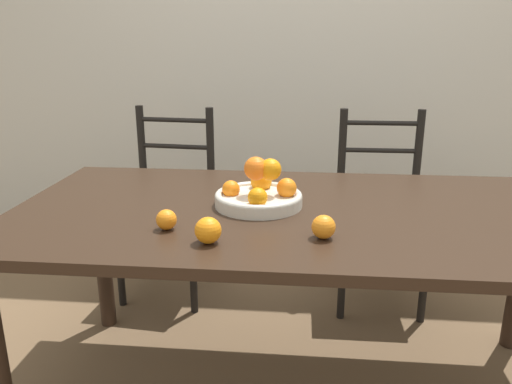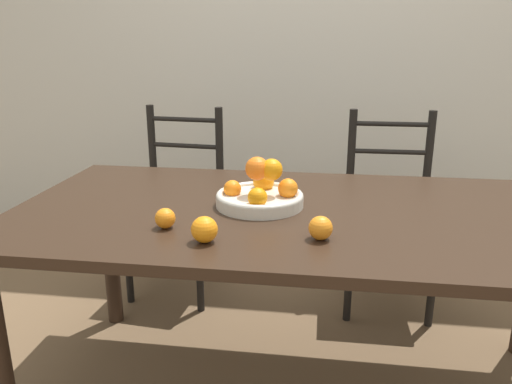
{
  "view_description": "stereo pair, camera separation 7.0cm",
  "coord_description": "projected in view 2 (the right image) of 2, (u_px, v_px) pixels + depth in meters",
  "views": [
    {
      "loc": [
        -0.02,
        -1.6,
        1.29
      ],
      "look_at": [
        -0.16,
        -0.07,
        0.82
      ],
      "focal_mm": 35.0,
      "sensor_mm": 36.0,
      "label": 1
    },
    {
      "loc": [
        0.05,
        -1.59,
        1.29
      ],
      "look_at": [
        -0.16,
        -0.07,
        0.82
      ],
      "focal_mm": 35.0,
      "sensor_mm": 36.0,
      "label": 2
    }
  ],
  "objects": [
    {
      "name": "fruit_bowl",
      "position": [
        261.0,
        193.0,
        1.7
      ],
      "size": [
        0.3,
        0.3,
        0.17
      ],
      "color": "beige",
      "rests_on": "dining_table"
    },
    {
      "name": "orange_loose_2",
      "position": [
        321.0,
        228.0,
        1.41
      ],
      "size": [
        0.07,
        0.07,
        0.07
      ],
      "color": "orange",
      "rests_on": "dining_table"
    },
    {
      "name": "orange_loose_0",
      "position": [
        165.0,
        218.0,
        1.5
      ],
      "size": [
        0.06,
        0.06,
        0.06
      ],
      "color": "orange",
      "rests_on": "dining_table"
    },
    {
      "name": "dining_table",
      "position": [
        306.0,
        232.0,
        1.7
      ],
      "size": [
        1.98,
        0.98,
        0.75
      ],
      "color": "black",
      "rests_on": "ground_plane"
    },
    {
      "name": "wall_back",
      "position": [
        321.0,
        38.0,
        2.96
      ],
      "size": [
        8.0,
        0.06,
        2.6
      ],
      "color": "beige",
      "rests_on": "ground_plane"
    },
    {
      "name": "orange_loose_1",
      "position": [
        204.0,
        230.0,
        1.39
      ],
      "size": [
        0.08,
        0.08,
        0.08
      ],
      "color": "orange",
      "rests_on": "dining_table"
    },
    {
      "name": "chair_left",
      "position": [
        178.0,
        204.0,
        2.6
      ],
      "size": [
        0.45,
        0.44,
        0.96
      ],
      "rotation": [
        0.0,
        0.0,
        -0.09
      ],
      "color": "black",
      "rests_on": "ground_plane"
    },
    {
      "name": "chair_right",
      "position": [
        389.0,
        214.0,
        2.45
      ],
      "size": [
        0.42,
        0.4,
        0.96
      ],
      "rotation": [
        0.0,
        0.0,
        0.01
      ],
      "color": "black",
      "rests_on": "ground_plane"
    }
  ]
}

